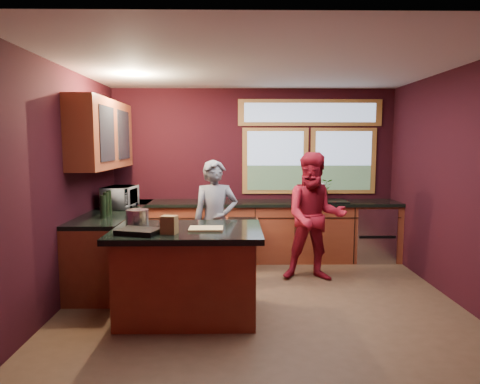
{
  "coord_description": "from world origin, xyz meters",
  "views": [
    {
      "loc": [
        -0.32,
        -4.91,
        1.83
      ],
      "look_at": [
        -0.24,
        0.4,
        1.23
      ],
      "focal_mm": 32.0,
      "sensor_mm": 36.0,
      "label": 1
    }
  ],
  "objects_px": {
    "cutting_board": "(206,229)",
    "stock_pot": "(138,218)",
    "person_red": "(315,217)",
    "island": "(188,272)",
    "person_grey": "(215,222)"
  },
  "relations": [
    {
      "from": "cutting_board",
      "to": "stock_pot",
      "type": "distance_m",
      "value": 0.78
    },
    {
      "from": "person_red",
      "to": "island",
      "type": "bearing_deg",
      "value": -138.3
    },
    {
      "from": "person_red",
      "to": "person_grey",
      "type": "bearing_deg",
      "value": -172.02
    },
    {
      "from": "stock_pot",
      "to": "person_grey",
      "type": "bearing_deg",
      "value": 50.37
    },
    {
      "from": "island",
      "to": "cutting_board",
      "type": "distance_m",
      "value": 0.52
    },
    {
      "from": "person_red",
      "to": "cutting_board",
      "type": "relative_size",
      "value": 4.91
    },
    {
      "from": "island",
      "to": "person_red",
      "type": "bearing_deg",
      "value": 37.32
    },
    {
      "from": "person_grey",
      "to": "cutting_board",
      "type": "xyz_separation_m",
      "value": [
        -0.05,
        -1.16,
        0.15
      ]
    },
    {
      "from": "person_grey",
      "to": "stock_pot",
      "type": "height_order",
      "value": "person_grey"
    },
    {
      "from": "island",
      "to": "stock_pot",
      "type": "xyz_separation_m",
      "value": [
        -0.55,
        0.15,
        0.56
      ]
    },
    {
      "from": "island",
      "to": "person_grey",
      "type": "distance_m",
      "value": 1.19
    },
    {
      "from": "person_grey",
      "to": "cutting_board",
      "type": "height_order",
      "value": "person_grey"
    },
    {
      "from": "cutting_board",
      "to": "person_grey",
      "type": "bearing_deg",
      "value": 87.72
    },
    {
      "from": "person_grey",
      "to": "person_red",
      "type": "relative_size",
      "value": 0.94
    },
    {
      "from": "person_grey",
      "to": "person_red",
      "type": "xyz_separation_m",
      "value": [
        1.32,
        0.08,
        0.05
      ]
    }
  ]
}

